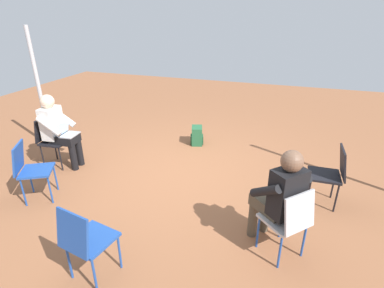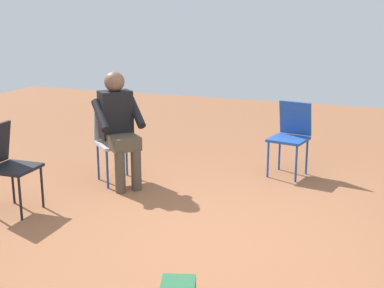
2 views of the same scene
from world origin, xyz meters
name	(u,v)px [view 2 (image 2 of 2)]	position (x,y,z in m)	size (l,w,h in m)	color
ground_plane	(216,249)	(0.00, 0.00, 0.00)	(14.00, 14.00, 0.00)	brown
chair_north	(291,133)	(0.19, 2.21, 0.50)	(0.47, 0.50, 0.85)	#1E4799
chair_west	(7,161)	(-2.12, 0.12, 0.50)	(0.44, 0.41, 0.85)	black
chair_northwest	(114,137)	(-1.62, 1.30, 0.50)	(0.59, 0.58, 0.85)	#B7B7BC
person_in_black	(119,123)	(-1.50, 1.19, 0.69)	(0.63, 0.63, 1.24)	#4C4233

